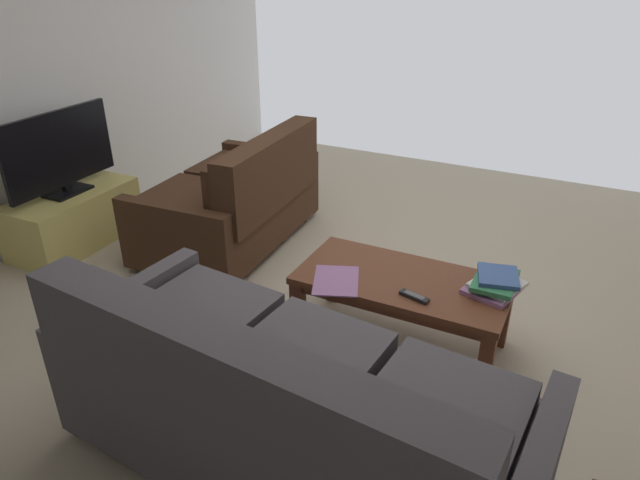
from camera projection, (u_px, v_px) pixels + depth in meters
name	position (u px, v px, depth m)	size (l,w,h in m)	color
ground_plane	(361.00, 312.00, 3.52)	(5.29, 5.97, 0.01)	#B7A88E
wall_right	(21.00, 59.00, 3.97)	(0.12, 5.97, 2.67)	white
sofa_main	(283.00, 407.00, 2.25)	(2.05, 1.07, 0.91)	black
loveseat_near	(236.00, 200.00, 4.19)	(0.96, 1.49, 0.87)	black
coffee_table	(402.00, 289.00, 3.08)	(1.14, 0.56, 0.43)	brown
tv_stand	(74.00, 218.00, 4.26)	(0.50, 0.96, 0.42)	#D8C666
flat_tv	(59.00, 152.00, 4.02)	(0.21, 0.93, 0.60)	black
book_stack	(496.00, 283.00, 2.92)	(0.31, 0.35, 0.10)	#996699
tv_remote	(414.00, 296.00, 2.87)	(0.17, 0.08, 0.02)	black
loose_magazine	(336.00, 281.00, 3.02)	(0.24, 0.31, 0.01)	#996699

